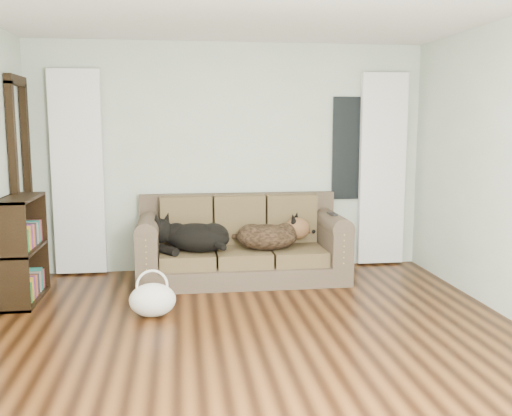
{
  "coord_description": "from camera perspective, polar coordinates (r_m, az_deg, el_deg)",
  "views": [
    {
      "loc": [
        -0.59,
        -4.06,
        1.69
      ],
      "look_at": [
        0.18,
        1.6,
        0.84
      ],
      "focal_mm": 40.0,
      "sensor_mm": 36.0,
      "label": 1
    }
  ],
  "objects": [
    {
      "name": "dog_black_lab",
      "position": [
        6.09,
        -6.33,
        -3.08
      ],
      "size": [
        0.87,
        0.78,
        0.31
      ],
      "primitive_type": "ellipsoid",
      "rotation": [
        0.0,
        0.0,
        -0.49
      ],
      "color": "black",
      "rests_on": "sofa"
    },
    {
      "name": "tv_remote",
      "position": [
        6.18,
        7.63,
        -0.57
      ],
      "size": [
        0.09,
        0.21,
        0.02
      ],
      "primitive_type": "cube",
      "rotation": [
        0.0,
        0.0,
        0.17
      ],
      "color": "black",
      "rests_on": "sofa"
    },
    {
      "name": "curtain_right",
      "position": [
        6.93,
        12.52,
        3.77
      ],
      "size": [
        0.55,
        0.08,
        2.25
      ],
      "primitive_type": "cube",
      "color": "white",
      "rests_on": "ground"
    },
    {
      "name": "window_pane",
      "position": [
        6.85,
        9.67,
        5.89
      ],
      "size": [
        0.5,
        0.03,
        1.2
      ],
      "primitive_type": "cube",
      "color": "black",
      "rests_on": "wall_back"
    },
    {
      "name": "tote_bag",
      "position": [
        5.17,
        -10.31,
        -8.93
      ],
      "size": [
        0.48,
        0.41,
        0.3
      ],
      "primitive_type": "ellipsoid",
      "rotation": [
        0.0,
        0.0,
        -0.25
      ],
      "color": "silver",
      "rests_on": "floor"
    },
    {
      "name": "sofa",
      "position": [
        6.2,
        -1.4,
        -3.11
      ],
      "size": [
        2.23,
        0.96,
        0.91
      ],
      "primitive_type": "cube",
      "color": "#312921",
      "rests_on": "floor"
    },
    {
      "name": "bookshelf",
      "position": [
        5.89,
        -22.34,
        -3.87
      ],
      "size": [
        0.4,
        0.84,
        1.01
      ],
      "primitive_type": "cube",
      "rotation": [
        0.0,
        0.0,
        -0.13
      ],
      "color": "black",
      "rests_on": "floor"
    },
    {
      "name": "door_casing",
      "position": [
        6.35,
        -22.36,
        2.02
      ],
      "size": [
        0.07,
        0.6,
        2.1
      ],
      "primitive_type": "cube",
      "color": "black",
      "rests_on": "ground"
    },
    {
      "name": "curtain_left",
      "position": [
        6.6,
        -17.4,
        3.36
      ],
      "size": [
        0.55,
        0.08,
        2.25
      ],
      "primitive_type": "cube",
      "color": "white",
      "rests_on": "ground"
    },
    {
      "name": "wall_back",
      "position": [
        6.6,
        -2.58,
        5.04
      ],
      "size": [
        4.5,
        0.04,
        2.6
      ],
      "primitive_type": "cube",
      "color": "beige",
      "rests_on": "ground"
    },
    {
      "name": "dog_shepherd",
      "position": [
        6.16,
        1.45,
        -2.81
      ],
      "size": [
        0.74,
        0.56,
        0.3
      ],
      "primitive_type": "ellipsoid",
      "rotation": [
        0.0,
        0.0,
        3.02
      ],
      "color": "black",
      "rests_on": "sofa"
    },
    {
      "name": "floor",
      "position": [
        4.44,
        0.51,
        -13.95
      ],
      "size": [
        5.0,
        5.0,
        0.0
      ],
      "primitive_type": "plane",
      "color": "black",
      "rests_on": "ground"
    }
  ]
}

